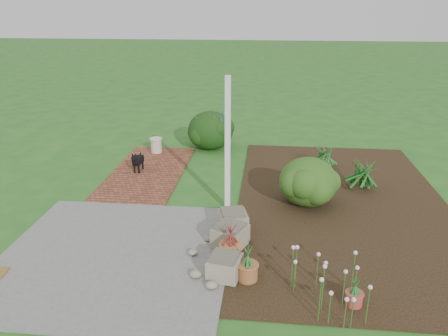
# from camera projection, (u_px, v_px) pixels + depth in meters

# --- Properties ---
(ground) EXTENTS (80.00, 80.00, 0.00)m
(ground) POSITION_uv_depth(u_px,v_px,m) (211.00, 210.00, 8.23)
(ground) COLOR #225F1E
(ground) RESTS_ON ground
(concrete_patio) EXTENTS (3.50, 3.50, 0.04)m
(concrete_patio) POSITION_uv_depth(u_px,v_px,m) (116.00, 255.00, 6.72)
(concrete_patio) COLOR slate
(concrete_patio) RESTS_ON ground
(brick_path) EXTENTS (1.60, 3.50, 0.04)m
(brick_path) POSITION_uv_depth(u_px,v_px,m) (148.00, 172.00, 10.01)
(brick_path) COLOR brown
(brick_path) RESTS_ON ground
(garden_bed) EXTENTS (4.00, 7.00, 0.03)m
(garden_bed) POSITION_uv_depth(u_px,v_px,m) (343.00, 204.00, 8.44)
(garden_bed) COLOR black
(garden_bed) RESTS_ON ground
(veranda_post) EXTENTS (0.10, 0.10, 2.50)m
(veranda_post) POSITION_uv_depth(u_px,v_px,m) (228.00, 146.00, 7.85)
(veranda_post) COLOR white
(veranda_post) RESTS_ON ground
(stone_trough_near) EXTENTS (0.51, 0.51, 0.29)m
(stone_trough_near) POSITION_uv_depth(u_px,v_px,m) (225.00, 267.00, 6.12)
(stone_trough_near) COLOR gray
(stone_trough_near) RESTS_ON concrete_patio
(stone_trough_mid) EXTENTS (0.62, 0.62, 0.32)m
(stone_trough_mid) POSITION_uv_depth(u_px,v_px,m) (230.00, 236.00, 6.90)
(stone_trough_mid) COLOR gray
(stone_trough_mid) RESTS_ON concrete_patio
(stone_trough_far) EXTENTS (0.56, 0.56, 0.31)m
(stone_trough_far) POSITION_uv_depth(u_px,v_px,m) (233.00, 221.00, 7.37)
(stone_trough_far) COLOR gray
(stone_trough_far) RESTS_ON concrete_patio
(black_dog) EXTENTS (0.18, 0.53, 0.45)m
(black_dog) POSITION_uv_depth(u_px,v_px,m) (137.00, 160.00, 9.88)
(black_dog) COLOR black
(black_dog) RESTS_ON brick_path
(cream_ceramic_urn) EXTENTS (0.35, 0.35, 0.37)m
(cream_ceramic_urn) POSITION_uv_depth(u_px,v_px,m) (156.00, 145.00, 11.20)
(cream_ceramic_urn) COLOR beige
(cream_ceramic_urn) RESTS_ON brick_path
(evergreen_shrub) EXTENTS (1.47, 1.47, 0.94)m
(evergreen_shrub) POSITION_uv_depth(u_px,v_px,m) (308.00, 180.00, 8.27)
(evergreen_shrub) COLOR #0F3A10
(evergreen_shrub) RESTS_ON garden_bed
(agapanthus_clump_back) EXTENTS (1.07, 1.07, 0.79)m
(agapanthus_clump_back) POSITION_uv_depth(u_px,v_px,m) (362.00, 171.00, 8.95)
(agapanthus_clump_back) COLOR #103E16
(agapanthus_clump_back) RESTS_ON garden_bed
(agapanthus_clump_front) EXTENTS (0.83, 0.83, 0.71)m
(agapanthus_clump_front) POSITION_uv_depth(u_px,v_px,m) (324.00, 153.00, 10.11)
(agapanthus_clump_front) COLOR #123C19
(agapanthus_clump_front) RESTS_ON garden_bed
(pink_flower_patch) EXTENTS (1.32, 1.32, 0.65)m
(pink_flower_patch) POSITION_uv_depth(u_px,v_px,m) (330.00, 286.00, 5.43)
(pink_flower_patch) COLOR #113D0F
(pink_flower_patch) RESTS_ON garden_bed
(terracotta_pot_bronze) EXTENTS (0.39, 0.39, 0.26)m
(terracotta_pot_bronze) POSITION_uv_depth(u_px,v_px,m) (230.00, 251.00, 6.55)
(terracotta_pot_bronze) COLOR #B06B3B
(terracotta_pot_bronze) RESTS_ON garden_bed
(terracotta_pot_small_left) EXTENTS (0.24, 0.24, 0.18)m
(terracotta_pot_small_left) POSITION_uv_depth(u_px,v_px,m) (354.00, 299.00, 5.57)
(terracotta_pot_small_left) COLOR #A54138
(terracotta_pot_small_left) RESTS_ON garden_bed
(terracotta_pot_small_right) EXTENTS (0.32, 0.32, 0.24)m
(terracotta_pot_small_right) POSITION_uv_depth(u_px,v_px,m) (247.00, 271.00, 6.07)
(terracotta_pot_small_right) COLOR #995B34
(terracotta_pot_small_right) RESTS_ON garden_bed
(purple_flowering_bush) EXTENTS (1.22, 1.22, 1.02)m
(purple_flowering_bush) POSITION_uv_depth(u_px,v_px,m) (211.00, 129.00, 11.57)
(purple_flowering_bush) COLOR black
(purple_flowering_bush) RESTS_ON ground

